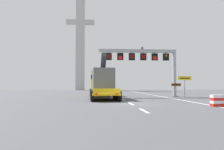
# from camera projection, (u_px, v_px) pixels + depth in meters

# --- Properties ---
(ground) EXTENTS (112.00, 112.00, 0.00)m
(ground) POSITION_uv_depth(u_px,v_px,m) (130.00, 103.00, 20.76)
(ground) COLOR #4C4C51
(lane_markings) EXTENTS (0.20, 66.84, 0.01)m
(lane_markings) POSITION_uv_depth(u_px,v_px,m) (110.00, 93.00, 46.77)
(lane_markings) COLOR silver
(lane_markings) RESTS_ON ground
(edge_line_right) EXTENTS (0.20, 63.00, 0.01)m
(edge_line_right) POSITION_uv_depth(u_px,v_px,m) (160.00, 96.00, 33.18)
(edge_line_right) COLOR silver
(edge_line_right) RESTS_ON ground
(overhead_lane_gantry) EXTENTS (11.23, 0.90, 6.99)m
(overhead_lane_gantry) POSITION_uv_depth(u_px,v_px,m) (147.00, 58.00, 32.52)
(overhead_lane_gantry) COLOR #9EA0A5
(overhead_lane_gantry) RESTS_ON ground
(heavy_haul_truck_yellow) EXTENTS (3.42, 14.13, 5.30)m
(heavy_haul_truck_yellow) POSITION_uv_depth(u_px,v_px,m) (101.00, 82.00, 30.21)
(heavy_haul_truck_yellow) COLOR yellow
(heavy_haul_truck_yellow) RESTS_ON ground
(exit_sign_yellow) EXTENTS (1.77, 0.15, 2.76)m
(exit_sign_yellow) POSITION_uv_depth(u_px,v_px,m) (185.00, 81.00, 29.33)
(exit_sign_yellow) COLOR #9EA0A5
(exit_sign_yellow) RESTS_ON ground
(tourist_info_sign_brown) EXTENTS (1.41, 0.15, 1.88)m
(tourist_info_sign_brown) POSITION_uv_depth(u_px,v_px,m) (176.00, 87.00, 32.43)
(tourist_info_sign_brown) COLOR #9EA0A5
(tourist_info_sign_brown) RESTS_ON ground
(crash_barrier_striped) EXTENTS (1.05, 0.61, 0.90)m
(crash_barrier_striped) POSITION_uv_depth(u_px,v_px,m) (217.00, 101.00, 17.82)
(crash_barrier_striped) COLOR red
(crash_barrier_striped) RESTS_ON ground
(bridge_pylon_distant) EXTENTS (9.00, 2.00, 35.25)m
(bridge_pylon_distant) POSITION_uv_depth(u_px,v_px,m) (80.00, 34.00, 74.09)
(bridge_pylon_distant) COLOR #B7B7B2
(bridge_pylon_distant) RESTS_ON ground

